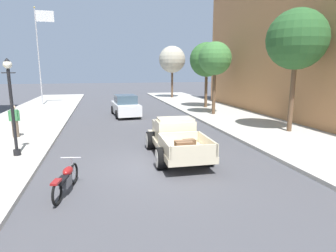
{
  "coord_description": "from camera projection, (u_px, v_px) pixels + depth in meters",
  "views": [
    {
      "loc": [
        -2.16,
        -9.81,
        3.55
      ],
      "look_at": [
        0.79,
        2.56,
        1.0
      ],
      "focal_mm": 30.0,
      "sensor_mm": 36.0,
      "label": 1
    }
  ],
  "objects": [
    {
      "name": "car_background_white",
      "position": [
        125.0,
        106.0,
        21.87
      ],
      "size": [
        2.12,
        4.42,
        1.65
      ],
      "color": "silver",
      "rests_on": "ground"
    },
    {
      "name": "street_lamp_near",
      "position": [
        11.0,
        100.0,
        10.94
      ],
      "size": [
        0.5,
        0.32,
        3.85
      ],
      "color": "black",
      "rests_on": "sidewalk_left"
    },
    {
      "name": "street_tree_nearest",
      "position": [
        297.0,
        40.0,
        14.91
      ],
      "size": [
        3.19,
        3.19,
        6.58
      ],
      "color": "brown",
      "rests_on": "sidewalk_right"
    },
    {
      "name": "street_tree_farthest",
      "position": [
        172.0,
        60.0,
        34.54
      ],
      "size": [
        3.25,
        3.25,
        6.29
      ],
      "color": "brown",
      "rests_on": "sidewalk_right"
    },
    {
      "name": "hotrod_truck_cream",
      "position": [
        175.0,
        137.0,
        11.82
      ],
      "size": [
        2.29,
        4.98,
        1.58
      ],
      "color": "beige",
      "rests_on": "ground"
    },
    {
      "name": "street_tree_third",
      "position": [
        207.0,
        60.0,
        25.26
      ],
      "size": [
        3.07,
        3.07,
        5.84
      ],
      "color": "brown",
      "rests_on": "sidewalk_right"
    },
    {
      "name": "pedestrian_sidewalk_left",
      "position": [
        14.0,
        119.0,
        14.26
      ],
      "size": [
        0.53,
        0.22,
        1.65
      ],
      "color": "brown",
      "rests_on": "sidewalk_left"
    },
    {
      "name": "ground_plane",
      "position": [
        163.0,
        166.0,
        10.54
      ],
      "size": [
        140.0,
        140.0,
        0.0
      ],
      "primitive_type": "plane",
      "color": "#47474C"
    },
    {
      "name": "motorcycle_parked",
      "position": [
        66.0,
        179.0,
        8.12
      ],
      "size": [
        0.71,
        2.09,
        0.93
      ],
      "color": "black",
      "rests_on": "ground"
    },
    {
      "name": "sidewalk_right",
      "position": [
        326.0,
        151.0,
        12.18
      ],
      "size": [
        5.5,
        64.0,
        0.15
      ],
      "primitive_type": "cube",
      "color": "#B7B2A8",
      "rests_on": "ground"
    },
    {
      "name": "street_tree_second",
      "position": [
        215.0,
        59.0,
        21.23
      ],
      "size": [
        2.5,
        2.5,
        5.5
      ],
      "color": "brown",
      "rests_on": "sidewalk_right"
    },
    {
      "name": "flagpole",
      "position": [
        40.0,
        46.0,
        26.71
      ],
      "size": [
        1.74,
        0.16,
        9.16
      ],
      "color": "#B2B2B7",
      "rests_on": "sidewalk_left"
    }
  ]
}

